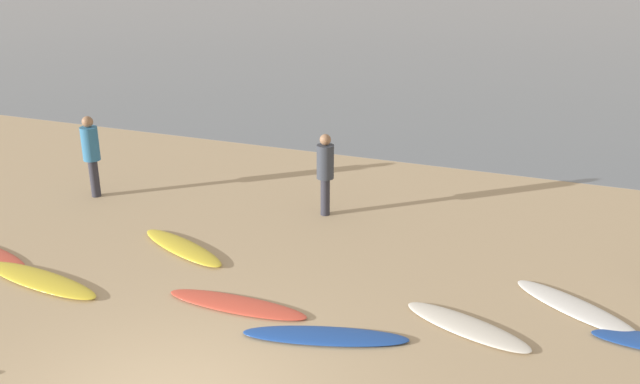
{
  "coord_description": "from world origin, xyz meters",
  "views": [
    {
      "loc": [
        4.11,
        -5.46,
        5.52
      ],
      "look_at": [
        -0.44,
        6.4,
        0.6
      ],
      "focal_mm": 38.82,
      "sensor_mm": 36.0,
      "label": 1
    }
  ],
  "objects_px": {
    "surfboard_3": "(182,247)",
    "person_0": "(91,150)",
    "surfboard_6": "(467,326)",
    "surfboard_2": "(40,280)",
    "surfboard_7": "(575,307)",
    "surfboard_4": "(237,304)",
    "person_2": "(325,168)",
    "surfboard_5": "(325,336)"
  },
  "relations": [
    {
      "from": "surfboard_4",
      "to": "person_2",
      "type": "relative_size",
      "value": 1.37
    },
    {
      "from": "surfboard_3",
      "to": "person_2",
      "type": "relative_size",
      "value": 1.29
    },
    {
      "from": "surfboard_2",
      "to": "person_2",
      "type": "distance_m",
      "value": 5.62
    },
    {
      "from": "surfboard_7",
      "to": "person_2",
      "type": "xyz_separation_m",
      "value": [
        -4.89,
        2.12,
        0.97
      ]
    },
    {
      "from": "surfboard_3",
      "to": "person_0",
      "type": "xyz_separation_m",
      "value": [
        -3.17,
        1.65,
        1.01
      ]
    },
    {
      "from": "surfboard_6",
      "to": "surfboard_7",
      "type": "relative_size",
      "value": 0.96
    },
    {
      "from": "surfboard_7",
      "to": "person_0",
      "type": "relative_size",
      "value": 1.18
    },
    {
      "from": "surfboard_2",
      "to": "surfboard_4",
      "type": "bearing_deg",
      "value": 16.34
    },
    {
      "from": "surfboard_6",
      "to": "surfboard_4",
      "type": "bearing_deg",
      "value": -149.78
    },
    {
      "from": "surfboard_5",
      "to": "surfboard_2",
      "type": "bearing_deg",
      "value": 165.64
    },
    {
      "from": "surfboard_2",
      "to": "surfboard_6",
      "type": "distance_m",
      "value": 6.91
    },
    {
      "from": "surfboard_3",
      "to": "surfboard_6",
      "type": "relative_size",
      "value": 1.09
    },
    {
      "from": "surfboard_4",
      "to": "surfboard_7",
      "type": "bearing_deg",
      "value": 19.48
    },
    {
      "from": "surfboard_5",
      "to": "person_0",
      "type": "height_order",
      "value": "person_0"
    },
    {
      "from": "surfboard_7",
      "to": "person_2",
      "type": "distance_m",
      "value": 5.42
    },
    {
      "from": "surfboard_4",
      "to": "surfboard_5",
      "type": "relative_size",
      "value": 0.98
    },
    {
      "from": "surfboard_2",
      "to": "surfboard_7",
      "type": "relative_size",
      "value": 1.18
    },
    {
      "from": "surfboard_2",
      "to": "surfboard_6",
      "type": "height_order",
      "value": "surfboard_2"
    },
    {
      "from": "surfboard_5",
      "to": "surfboard_6",
      "type": "xyz_separation_m",
      "value": [
        1.84,
        0.98,
        0.0
      ]
    },
    {
      "from": "surfboard_2",
      "to": "surfboard_4",
      "type": "height_order",
      "value": "surfboard_2"
    },
    {
      "from": "person_2",
      "to": "surfboard_6",
      "type": "bearing_deg",
      "value": -47.07
    },
    {
      "from": "surfboard_3",
      "to": "surfboard_7",
      "type": "relative_size",
      "value": 1.04
    },
    {
      "from": "surfboard_3",
      "to": "surfboard_6",
      "type": "height_order",
      "value": "surfboard_3"
    },
    {
      "from": "person_0",
      "to": "person_2",
      "type": "height_order",
      "value": "person_0"
    },
    {
      "from": "person_2",
      "to": "surfboard_7",
      "type": "bearing_deg",
      "value": -26.92
    },
    {
      "from": "surfboard_4",
      "to": "person_2",
      "type": "xyz_separation_m",
      "value": [
        0.0,
        3.9,
        0.97
      ]
    },
    {
      "from": "surfboard_2",
      "to": "person_0",
      "type": "height_order",
      "value": "person_0"
    },
    {
      "from": "surfboard_6",
      "to": "person_2",
      "type": "height_order",
      "value": "person_2"
    },
    {
      "from": "surfboard_3",
      "to": "surfboard_6",
      "type": "distance_m",
      "value": 5.34
    },
    {
      "from": "surfboard_6",
      "to": "surfboard_7",
      "type": "height_order",
      "value": "surfboard_6"
    },
    {
      "from": "surfboard_4",
      "to": "surfboard_5",
      "type": "height_order",
      "value": "surfboard_5"
    },
    {
      "from": "surfboard_2",
      "to": "person_2",
      "type": "height_order",
      "value": "person_2"
    },
    {
      "from": "person_0",
      "to": "person_2",
      "type": "xyz_separation_m",
      "value": [
        5.02,
        0.82,
        -0.05
      ]
    },
    {
      "from": "surfboard_3",
      "to": "surfboard_7",
      "type": "distance_m",
      "value": 6.75
    },
    {
      "from": "surfboard_6",
      "to": "person_0",
      "type": "xyz_separation_m",
      "value": [
        -8.46,
        2.45,
        1.01
      ]
    },
    {
      "from": "surfboard_5",
      "to": "surfboard_3",
      "type": "bearing_deg",
      "value": 136.8
    },
    {
      "from": "surfboard_6",
      "to": "person_0",
      "type": "height_order",
      "value": "person_0"
    },
    {
      "from": "surfboard_2",
      "to": "surfboard_4",
      "type": "relative_size",
      "value": 1.07
    },
    {
      "from": "surfboard_5",
      "to": "person_0",
      "type": "relative_size",
      "value": 1.34
    },
    {
      "from": "surfboard_4",
      "to": "surfboard_2",
      "type": "bearing_deg",
      "value": -172.57
    },
    {
      "from": "surfboard_3",
      "to": "person_2",
      "type": "distance_m",
      "value": 3.23
    },
    {
      "from": "surfboard_4",
      "to": "surfboard_6",
      "type": "bearing_deg",
      "value": 9.9
    }
  ]
}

